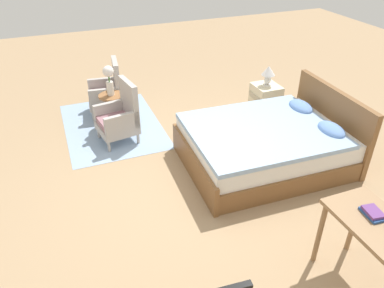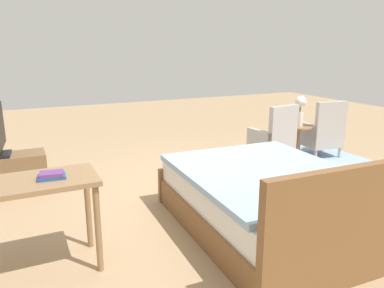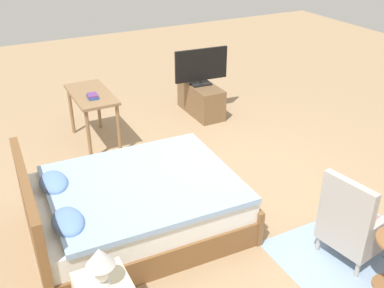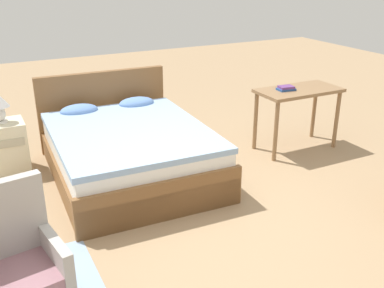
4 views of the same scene
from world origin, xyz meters
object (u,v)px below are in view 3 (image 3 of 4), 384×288
Objects in this scene: bed at (132,207)px; tv_stand at (201,99)px; table_lamp at (100,261)px; book_stack at (93,96)px; armchair_by_window_right at (353,224)px; vanity_desk at (92,101)px; tv_flatscreen at (201,66)px.

bed reaches higher than tv_stand.
table_lamp is (-1.19, 0.66, 0.51)m from bed.
armchair_by_window_right is at bearing -155.14° from book_stack.
tv_stand is 1.93m from vanity_desk.
book_stack is at bearing 102.10° from tv_flatscreen.
tv_flatscreen is (3.57, -2.77, 0.01)m from table_lamp.
book_stack is at bearing -15.37° from table_lamp.
vanity_desk is (2.15, -0.24, 0.36)m from bed.
tv_flatscreen is 4.08× the size of book_stack.
armchair_by_window_right is 1.03× the size of tv_flatscreen.
bed is at bearing 173.94° from book_stack.
armchair_by_window_right is at bearing 174.51° from tv_stand.
book_stack is (-0.41, 1.90, -0.02)m from tv_flatscreen.
vanity_desk is at bearing -6.28° from bed.
tv_flatscreen is 0.85× the size of vanity_desk.
tv_stand is at bearing -83.13° from vanity_desk.
book_stack is (1.97, -0.21, 0.50)m from bed.
bed reaches higher than armchair_by_window_right.
book_stack reaches higher than vanity_desk.
tv_flatscreen reaches higher than vanity_desk.
bed is 6.63× the size of table_lamp.
armchair_by_window_right is 3.68m from book_stack.
armchair_by_window_right is 3.82m from vanity_desk.
armchair_by_window_right is 4.22× the size of book_stack.
tv_stand is (2.38, -2.11, -0.05)m from bed.
vanity_desk is (-0.23, 1.87, -0.16)m from tv_flatscreen.
table_lamp is 3.46m from vanity_desk.
bed reaches higher than vanity_desk.
vanity_desk is 0.23m from book_stack.
book_stack is at bearing 171.25° from vanity_desk.
armchair_by_window_right is at bearing -93.86° from table_lamp.
bed is at bearing 138.48° from tv_flatscreen.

